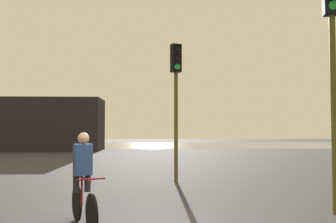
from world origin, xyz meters
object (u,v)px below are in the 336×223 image
object	(u,v)px
distant_building	(16,125)
traffic_light_center	(176,86)
traffic_light_near_right	(333,45)
cyclist	(83,179)

from	to	relation	value
distant_building	traffic_light_center	distance (m)	21.38
distant_building	traffic_light_near_right	bearing A→B (deg)	-57.46
distant_building	cyclist	bearing A→B (deg)	-67.67
traffic_light_near_right	cyclist	size ratio (longest dim) A/B	3.02
traffic_light_center	traffic_light_near_right	bearing A→B (deg)	106.43
cyclist	distant_building	bearing A→B (deg)	-91.67
traffic_light_near_right	cyclist	xyz separation A→B (m)	(-4.82, -0.76, -2.55)
traffic_light_center	cyclist	distance (m)	6.09
distant_building	cyclist	xyz separation A→B (m)	(9.57, -23.31, -1.23)
distant_building	traffic_light_near_right	distance (m)	26.78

